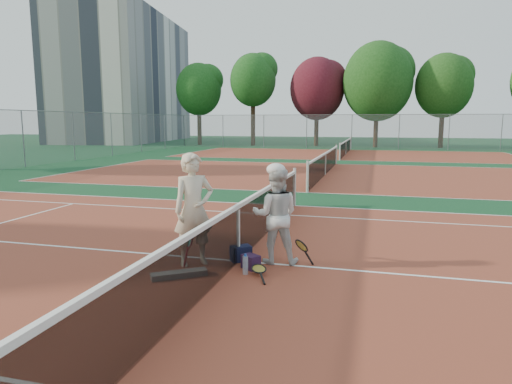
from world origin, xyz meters
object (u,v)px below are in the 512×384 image
net_main (238,233)px  racket_spare (259,271)px  player_b (276,215)px  water_bottle (245,265)px  sports_bag_purple (251,262)px  racket_black_held (301,254)px  sports_bag_navy (241,253)px  player_a (194,210)px  apartment_block (126,79)px  racket_red (190,249)px

net_main → racket_spare: net_main is taller
net_main → racket_spare: size_ratio=18.47×
player_b → water_bottle: player_b is taller
racket_spare → sports_bag_purple: bearing=11.8°
racket_black_held → sports_bag_navy: racket_black_held is taller
sports_bag_purple → player_a: bearing=-179.3°
net_main → water_bottle: net_main is taller
apartment_block → sports_bag_purple: bearing=-57.4°
net_main → water_bottle: bearing=-63.8°
sports_bag_navy → racket_spare: bearing=-52.7°
apartment_block → racket_black_held: apartment_block is taller
racket_black_held → net_main: bearing=-58.7°
apartment_block → sports_bag_navy: (28.03, -43.97, -7.36)m
player_a → racket_spare: bearing=-53.8°
player_b → racket_red: size_ratio=2.81×
player_b → racket_spare: (-0.11, -0.73, -0.76)m
apartment_block → water_bottle: apartment_block is taller
apartment_block → sports_bag_navy: bearing=-57.5°
racket_spare → water_bottle: size_ratio=1.98×
racket_spare → sports_bag_purple: (-0.21, 0.27, 0.05)m
player_a → sports_bag_purple: size_ratio=6.54×
racket_black_held → racket_spare: racket_black_held is taller
water_bottle → racket_spare: bearing=4.4°
player_a → racket_black_held: 1.95m
racket_red → sports_bag_navy: (0.74, 0.51, -0.16)m
racket_spare → water_bottle: bearing=69.0°
apartment_block → player_b: apartment_block is taller
player_a → racket_black_held: (1.80, 0.26, -0.70)m
player_a → sports_bag_navy: bearing=-12.8°
racket_spare → sports_bag_purple: size_ratio=2.04×
net_main → racket_red: net_main is taller
sports_bag_navy → sports_bag_purple: sports_bag_navy is taller
racket_black_held → water_bottle: bearing=-20.4°
racket_spare → racket_black_held: bearing=-74.4°
apartment_block → water_bottle: size_ratio=73.33×
sports_bag_navy → water_bottle: bearing=-67.4°
net_main → racket_spare: bearing=-49.4°
player_a → water_bottle: bearing=-57.3°
racket_spare → water_bottle: 0.23m
net_main → apartment_block: 52.62m
racket_spare → player_a: bearing=52.2°
racket_black_held → racket_red: bearing=-42.0°
racket_spare → net_main: bearing=15.2°
player_a → racket_red: size_ratio=3.23×
racket_red → net_main: bearing=-9.8°
apartment_block → water_bottle: bearing=-57.6°
player_b → racket_red: (-1.34, -0.60, -0.54)m
player_b → water_bottle: (-0.32, -0.75, -0.68)m
racket_black_held → water_bottle: racket_black_held is taller
player_b → racket_red: player_b is taller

